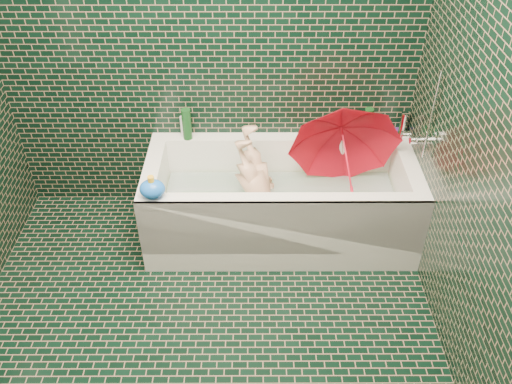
{
  "coord_description": "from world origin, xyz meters",
  "views": [
    {
      "loc": [
        0.28,
        -1.7,
        2.48
      ],
      "look_at": [
        0.29,
        0.82,
        0.49
      ],
      "focal_mm": 38.0,
      "sensor_mm": 36.0,
      "label": 1
    }
  ],
  "objects_px": {
    "umbrella": "(347,160)",
    "bath_toy": "(152,189)",
    "bathtub": "(280,209)",
    "rubber_duck": "(361,133)",
    "child": "(262,198)"
  },
  "relations": [
    {
      "from": "umbrella",
      "to": "bath_toy",
      "type": "xyz_separation_m",
      "value": [
        -1.14,
        -0.33,
        0.03
      ]
    },
    {
      "from": "bathtub",
      "to": "rubber_duck",
      "type": "height_order",
      "value": "rubber_duck"
    },
    {
      "from": "umbrella",
      "to": "bath_toy",
      "type": "distance_m",
      "value": 1.19
    },
    {
      "from": "rubber_duck",
      "to": "child",
      "type": "bearing_deg",
      "value": -164.28
    },
    {
      "from": "bathtub",
      "to": "child",
      "type": "xyz_separation_m",
      "value": [
        -0.12,
        -0.01,
        0.1
      ]
    },
    {
      "from": "child",
      "to": "bath_toy",
      "type": "distance_m",
      "value": 0.75
    },
    {
      "from": "bath_toy",
      "to": "bathtub",
      "type": "bearing_deg",
      "value": 2.12
    },
    {
      "from": "bath_toy",
      "to": "rubber_duck",
      "type": "bearing_deg",
      "value": 5.86
    },
    {
      "from": "bathtub",
      "to": "child",
      "type": "height_order",
      "value": "bathtub"
    },
    {
      "from": "umbrella",
      "to": "child",
      "type": "bearing_deg",
      "value": -167.97
    },
    {
      "from": "rubber_duck",
      "to": "bath_toy",
      "type": "bearing_deg",
      "value": -164.87
    },
    {
      "from": "bathtub",
      "to": "child",
      "type": "distance_m",
      "value": 0.16
    },
    {
      "from": "umbrella",
      "to": "rubber_duck",
      "type": "bearing_deg",
      "value": 74.09
    },
    {
      "from": "rubber_duck",
      "to": "bath_toy",
      "type": "distance_m",
      "value": 1.42
    },
    {
      "from": "bathtub",
      "to": "rubber_duck",
      "type": "distance_m",
      "value": 0.73
    }
  ]
}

